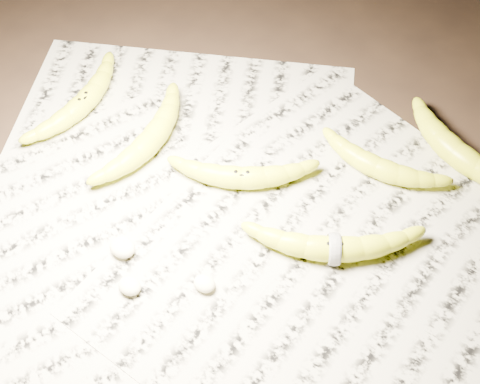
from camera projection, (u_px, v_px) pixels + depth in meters
The scene contains 12 objects.
ground at pixel (216, 223), 0.98m from camera, with size 3.00×3.00×0.00m, color black.
newspaper_patch at pixel (233, 225), 0.98m from camera, with size 0.90×0.70×0.01m, color #A8A490.
banana_left_a at pixel (83, 101), 1.10m from camera, with size 0.20×0.06×0.04m, color yellow, non-canonical shape.
banana_left_b at pixel (151, 138), 1.05m from camera, with size 0.20×0.06×0.04m, color yellow, non-canonical shape.
banana_center at pixel (242, 176), 1.00m from camera, with size 0.20×0.06×0.04m, color yellow, non-canonical shape.
banana_taped at pixel (334, 248), 0.93m from camera, with size 0.22×0.06×0.04m, color yellow, non-canonical shape.
banana_upper_a at pixel (378, 166), 1.01m from camera, with size 0.18×0.06×0.03m, color yellow, non-canonical shape.
banana_upper_b at pixel (457, 152), 1.03m from camera, with size 0.20×0.07×0.04m, color yellow, non-canonical shape.
measuring_tape at pixel (334, 248), 0.93m from camera, with size 0.05×0.05×0.00m, color white.
flesh_chunk_a at pixel (122, 246), 0.94m from camera, with size 0.04×0.03×0.02m, color #FFF2C5.
flesh_chunk_b at pixel (129, 285), 0.90m from camera, with size 0.03×0.03×0.02m, color #FFF2C5.
flesh_chunk_c at pixel (204, 282), 0.90m from camera, with size 0.03×0.03×0.02m, color #FFF2C5.
Camera 1 is at (0.31, -0.46, 0.81)m, focal length 50.00 mm.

